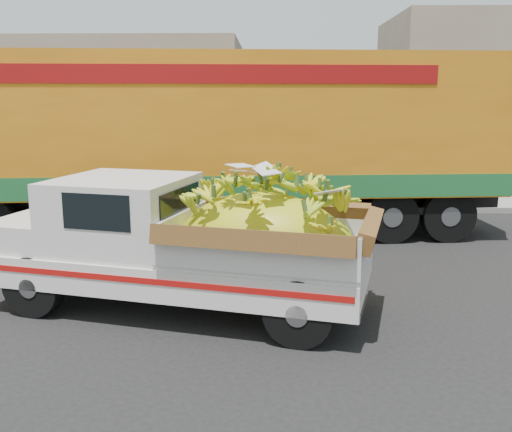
{
  "coord_description": "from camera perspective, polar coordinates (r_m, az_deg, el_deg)",
  "views": [
    {
      "loc": [
        2.09,
        -7.21,
        2.93
      ],
      "look_at": [
        1.93,
        0.7,
        1.27
      ],
      "focal_mm": 40.0,
      "sensor_mm": 36.0,
      "label": 1
    }
  ],
  "objects": [
    {
      "name": "ground",
      "position": [
        8.06,
        -14.19,
        -9.88
      ],
      "size": [
        100.0,
        100.0,
        0.0
      ],
      "primitive_type": "plane",
      "color": "black",
      "rests_on": "ground"
    },
    {
      "name": "curb",
      "position": [
        14.99,
        -6.9,
        0.75
      ],
      "size": [
        60.0,
        0.25,
        0.15
      ],
      "primitive_type": "cube",
      "color": "gray",
      "rests_on": "ground"
    },
    {
      "name": "sidewalk",
      "position": [
        17.04,
        -5.94,
        2.08
      ],
      "size": [
        60.0,
        4.0,
        0.14
      ],
      "primitive_type": "cube",
      "color": "gray",
      "rests_on": "ground"
    },
    {
      "name": "building_left",
      "position": [
        24.72,
        -23.32,
        9.87
      ],
      "size": [
        18.0,
        6.0,
        5.0
      ],
      "primitive_type": "cube",
      "color": "gray",
      "rests_on": "ground"
    },
    {
      "name": "pickup_truck",
      "position": [
        7.83,
        -5.09,
        -2.63
      ],
      "size": [
        5.52,
        3.13,
        1.83
      ],
      "rotation": [
        0.0,
        0.0,
        -0.25
      ],
      "color": "black",
      "rests_on": "ground"
    },
    {
      "name": "semi_trailer",
      "position": [
        12.19,
        -3.72,
        7.99
      ],
      "size": [
        12.04,
        3.53,
        3.8
      ],
      "rotation": [
        0.0,
        0.0,
        0.09
      ],
      "color": "black",
      "rests_on": "ground"
    }
  ]
}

